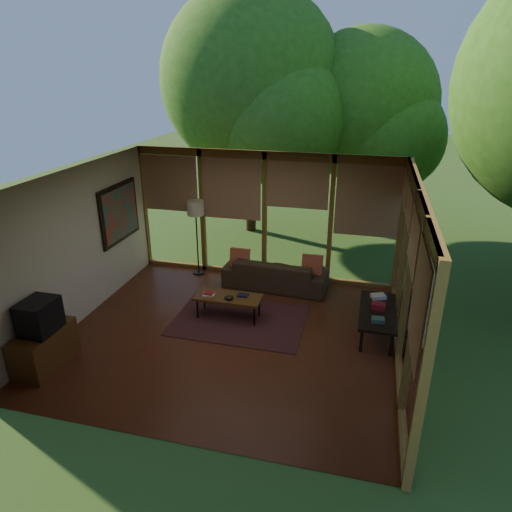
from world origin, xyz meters
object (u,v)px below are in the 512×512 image
(television, at_px, (39,316))
(side_console, at_px, (378,312))
(sofa, at_px, (276,273))
(coffee_table, at_px, (228,298))
(media_cabinet, at_px, (45,348))
(floor_lamp, at_px, (196,212))

(television, distance_m, side_console, 5.32)
(sofa, height_order, television, television)
(coffee_table, distance_m, side_console, 2.61)
(media_cabinet, relative_size, coffee_table, 0.83)
(floor_lamp, xyz_separation_m, coffee_table, (1.22, -1.69, -1.01))
(sofa, distance_m, media_cabinet, 4.51)
(floor_lamp, bearing_deg, television, -105.14)
(television, relative_size, floor_lamp, 0.33)
(media_cabinet, distance_m, side_console, 5.32)
(sofa, height_order, coffee_table, sofa)
(floor_lamp, height_order, side_console, floor_lamp)
(sofa, relative_size, coffee_table, 1.75)
(television, bearing_deg, floor_lamp, 74.86)
(sofa, xyz_separation_m, media_cabinet, (-2.83, -3.51, -0.01))
(television, xyz_separation_m, floor_lamp, (1.02, 3.76, 0.56))
(media_cabinet, xyz_separation_m, side_console, (4.87, 2.15, 0.11))
(television, distance_m, coffee_table, 3.08)
(sofa, xyz_separation_m, side_console, (2.04, -1.37, 0.10))
(coffee_table, bearing_deg, side_console, 1.74)
(side_console, bearing_deg, sofa, 146.21)
(floor_lamp, relative_size, side_console, 1.18)
(television, bearing_deg, coffee_table, 42.73)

